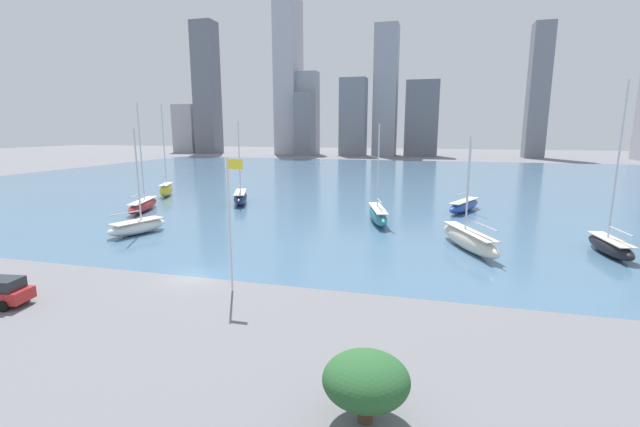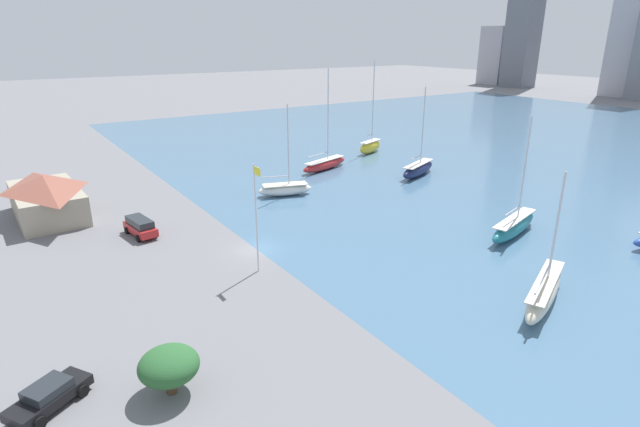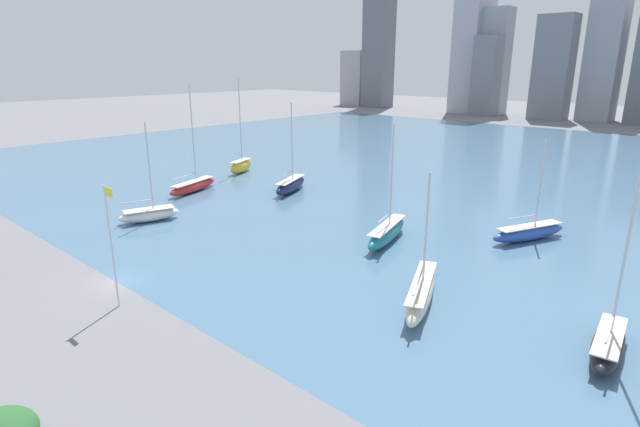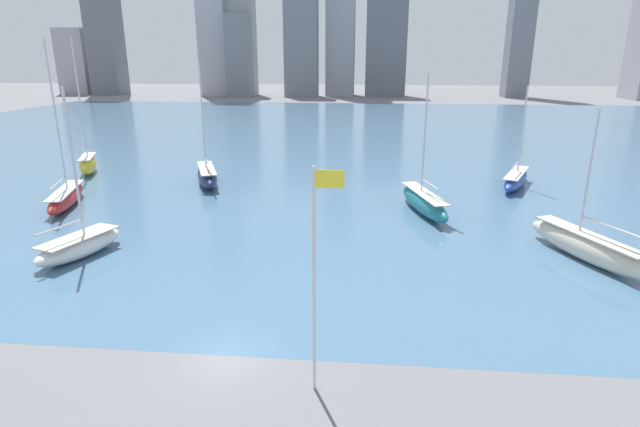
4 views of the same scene
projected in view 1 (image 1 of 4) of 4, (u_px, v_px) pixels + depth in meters
ground_plane at (194, 277)px, 34.77m from camera, size 500.00×500.00×0.00m
harbor_water at (353, 180)px, 101.12m from camera, size 180.00×140.00×0.00m
flag_pole at (230, 220)px, 30.63m from camera, size 1.24×0.14×9.92m
yard_shrub at (366, 380)px, 17.22m from camera, size 3.56×3.56×2.89m
distant_city_skyline at (378, 99)px, 192.51m from camera, size 218.36×25.17×71.65m
sailboat_red at (143, 205)px, 62.50m from camera, size 4.76×10.33×15.53m
sailboat_cream at (469, 240)px, 42.37m from camera, size 5.89×10.74×10.60m
sailboat_navy at (240, 197)px, 68.97m from camera, size 5.47×9.68×13.16m
sailboat_teal at (378, 215)px, 54.78m from camera, size 4.45×10.53×12.53m
sailboat_yellow at (166, 189)px, 76.80m from camera, size 4.05×6.90×16.11m
sailboat_white at (137, 226)px, 48.94m from camera, size 4.55×7.59×11.99m
sailboat_black at (610, 245)px, 40.74m from camera, size 2.73×7.95×16.20m
sailboat_blue at (464, 205)px, 62.19m from camera, size 5.76×9.83×10.94m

